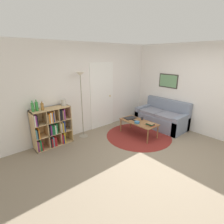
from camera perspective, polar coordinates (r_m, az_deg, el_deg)
The scene contains 17 objects.
ground_plane at distance 4.25m, azimuth 14.39°, elevation -14.50°, with size 14.00×14.00×0.00m, color gray.
wall_back at distance 5.37m, azimuth -5.58°, elevation 7.70°, with size 7.17×0.11×2.60m.
wall_right at distance 6.09m, azimuth 17.92°, elevation 8.28°, with size 0.08×5.35×2.60m.
rug at distance 5.22m, azimuth 8.67°, elevation -7.60°, with size 1.88×1.88×0.01m.
bookshelf at distance 4.71m, azimuth -19.20°, elevation -4.81°, with size 0.96×0.34×1.00m.
floor_lamp at distance 4.75m, azimuth -10.15°, elevation 8.33°, with size 0.25×0.25×1.84m.
couch at distance 5.95m, azimuth 16.08°, elevation -1.86°, with size 0.83×1.56×0.87m.
coffee_table at distance 5.13m, azimuth 8.70°, elevation -3.51°, with size 0.52×1.11×0.42m.
laptop at distance 5.34m, azimuth 5.96°, elevation -1.92°, with size 0.37×0.27×0.02m.
bowl at distance 4.97m, azimuth 8.16°, elevation -3.36°, with size 0.15×0.15×0.05m.
book_stack_on_table at distance 4.89m, azimuth 12.40°, elevation -3.89°, with size 0.16×0.21×0.07m.
cup at distance 5.26m, azimuth 9.81°, elevation -2.06°, with size 0.07×0.07×0.08m.
remote at distance 5.16m, azimuth 7.26°, elevation -2.70°, with size 0.05×0.16×0.02m.
bottle_left at distance 4.40m, azimuth -24.49°, elevation 1.46°, with size 0.07×0.07×0.26m.
bottle_middle at distance 4.43m, azimuth -23.39°, elevation 1.75°, with size 0.07×0.07×0.27m.
bottle_right at distance 4.44m, azimuth -21.83°, elevation 1.66°, with size 0.07×0.07×0.21m.
vase_on_shelf at distance 4.67m, azimuth -15.49°, elevation 3.05°, with size 0.13×0.13×0.17m.
Camera 1 is at (-3.03, -1.95, 2.25)m, focal length 28.00 mm.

